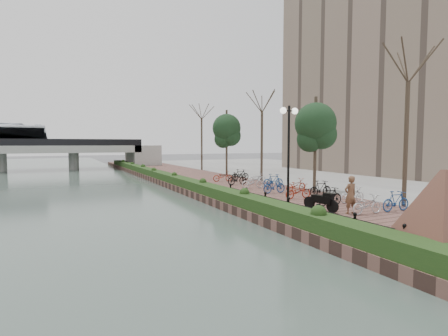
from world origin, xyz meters
TOP-DOWN VIEW (x-y plane):
  - ground at (0.00, 0.00)m, footprint 220.00×220.00m
  - promenade at (4.00, 17.50)m, footprint 8.00×75.00m
  - inland_pavement at (20.00, 17.50)m, footprint 24.00×75.00m
  - hedge at (0.60, 20.00)m, footprint 1.10×56.00m
  - chain_fence at (1.40, 2.00)m, footprint 0.10×14.10m
  - granite_monument at (2.20, -3.68)m, footprint 4.65×4.65m
  - lamppost at (2.15, 4.09)m, footprint 1.02×0.32m
  - motorcycle at (3.25, 2.93)m, footprint 0.86×1.74m
  - pedestrian at (4.00, 1.77)m, footprint 0.67×0.47m
  - bicycle_parking at (5.49, 9.07)m, footprint 2.40×17.32m
  - street_trees at (8.00, 12.68)m, footprint 3.20×37.12m
  - apartment_tower at (26.00, 18.00)m, footprint 12.00×24.00m
  - bridge at (-14.93, 45.00)m, footprint 36.00×10.77m

SIDE VIEW (x-z plane):
  - ground at x=0.00m, z-range 0.00..0.00m
  - promenade at x=4.00m, z-range 0.00..0.50m
  - inland_pavement at x=20.00m, z-range 0.00..0.50m
  - hedge at x=0.60m, z-range 0.50..1.10m
  - chain_fence at x=1.40m, z-range 0.50..1.20m
  - bicycle_parking at x=5.49m, z-range 0.47..1.47m
  - motorcycle at x=3.25m, z-range 0.50..1.54m
  - pedestrian at x=4.00m, z-range 0.50..2.28m
  - granite_monument at x=2.20m, z-range 0.52..3.00m
  - bridge at x=-14.93m, z-range 0.12..6.62m
  - street_trees at x=8.00m, z-range 0.29..7.09m
  - lamppost at x=2.15m, z-range 1.61..6.74m
  - apartment_tower at x=26.00m, z-range 0.50..35.50m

